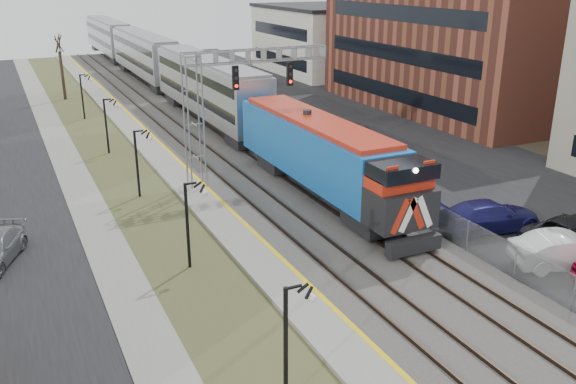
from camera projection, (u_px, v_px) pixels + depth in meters
sidewalk at (71, 170)px, 40.31m from camera, size 2.00×120.00×0.08m
grass_median at (117, 165)px, 41.53m from camera, size 4.00×120.00×0.06m
platform at (160, 158)px, 42.71m from camera, size 2.00×120.00×0.24m
ballast_bed at (227, 150)px, 44.74m from camera, size 8.00×120.00×0.20m
parking_lot at (366, 133)px, 49.62m from camera, size 16.00×120.00×0.04m
platform_edge at (172, 155)px, 43.02m from camera, size 0.24×120.00×0.01m
track_near at (201, 151)px, 43.87m from camera, size 1.58×120.00×0.15m
track_far at (246, 145)px, 45.29m from camera, size 1.58×120.00×0.15m
train at (162, 66)px, 64.66m from camera, size 3.00×85.85×5.33m
signal_gantry at (221, 95)px, 35.79m from camera, size 9.00×1.07×8.15m
lampposts at (186, 224)px, 26.67m from camera, size 0.14×62.14×4.00m
fence at (279, 134)px, 46.20m from camera, size 0.04×120.00×1.60m
buildings_east at (540, 51)px, 49.89m from camera, size 16.00×76.00×15.00m
car_lot_b at (567, 252)px, 26.84m from camera, size 5.13×3.29×1.60m
car_lot_c at (574, 232)px, 28.94m from camera, size 5.54×2.81×1.50m
car_lot_d at (490, 217)px, 30.76m from camera, size 5.58×2.90×1.54m
car_lot_e at (342, 128)px, 48.09m from camera, size 4.65×2.07×1.55m
car_lot_f at (262, 109)px, 55.00m from camera, size 4.59×1.99×1.47m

